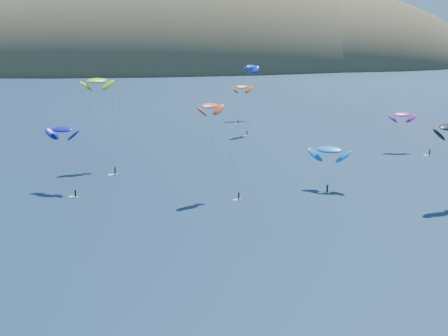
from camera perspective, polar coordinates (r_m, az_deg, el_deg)
island at (r=613.86m, az=-4.96°, el=8.47°), size 730.00×300.00×210.00m
kitesurfer_3 at (r=174.07m, az=-11.54°, el=7.82°), size 9.55×14.22×26.28m
kitesurfer_4 at (r=224.97m, az=2.49°, el=9.24°), size 8.64×10.80×26.17m
kitesurfer_5 at (r=151.34m, az=9.62°, el=1.66°), size 10.67×9.60×12.27m
kitesurfer_6 at (r=200.96m, az=15.97°, el=4.72°), size 11.13×10.89×13.78m
kitesurfer_9 at (r=140.94m, az=-1.27°, el=5.70°), size 10.46×8.33×23.00m
kitesurfer_10 at (r=153.13m, az=-14.57°, el=3.44°), size 9.36×12.96×16.86m
kitesurfer_11 at (r=256.59m, az=1.62°, el=7.44°), size 9.47×12.27×16.10m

